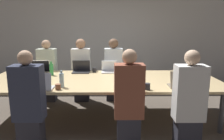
% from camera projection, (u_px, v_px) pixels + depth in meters
% --- Properties ---
extents(ground_plane, '(24.00, 24.00, 0.00)m').
position_uv_depth(ground_plane, '(103.00, 118.00, 4.07)').
color(ground_plane, brown).
extents(curtain_wall, '(12.00, 0.06, 2.80)m').
position_uv_depth(curtain_wall, '(105.00, 36.00, 6.32)').
color(curtain_wall, beige).
rests_on(curtain_wall, ground_plane).
extents(conference_table, '(4.14, 1.56, 0.74)m').
position_uv_depth(conference_table, '(103.00, 82.00, 3.93)').
color(conference_table, '#D6B77F').
rests_on(conference_table, ground_plane).
extents(laptop_near_midright, '(0.35, 0.22, 0.22)m').
position_uv_depth(laptop_near_midright, '(129.00, 85.00, 3.28)').
color(laptop_near_midright, silver).
rests_on(laptop_near_midright, conference_table).
extents(person_near_midright, '(0.40, 0.24, 1.39)m').
position_uv_depth(person_near_midright, '(129.00, 101.00, 2.98)').
color(person_near_midright, '#2D2D38').
rests_on(person_near_midright, ground_plane).
extents(cup_near_midright, '(0.09, 0.09, 0.10)m').
position_uv_depth(cup_near_midright, '(147.00, 87.00, 3.28)').
color(cup_near_midright, '#232328').
rests_on(cup_near_midright, conference_table).
extents(laptop_far_center, '(0.32, 0.24, 0.24)m').
position_uv_depth(laptop_far_center, '(109.00, 69.00, 4.51)').
color(laptop_far_center, silver).
rests_on(laptop_far_center, conference_table).
extents(person_far_center, '(0.40, 0.24, 1.41)m').
position_uv_depth(person_far_center, '(113.00, 71.00, 4.94)').
color(person_far_center, '#2D2D38').
rests_on(person_far_center, ground_plane).
extents(cup_far_center, '(0.07, 0.07, 0.09)m').
position_uv_depth(cup_far_center, '(122.00, 71.00, 4.44)').
color(cup_far_center, red).
rests_on(cup_far_center, conference_table).
extents(laptop_far_left, '(0.35, 0.26, 0.26)m').
position_uv_depth(laptop_far_left, '(41.00, 70.00, 4.42)').
color(laptop_far_left, gray).
rests_on(laptop_far_left, conference_table).
extents(person_far_left, '(0.40, 0.24, 1.38)m').
position_uv_depth(person_far_left, '(48.00, 72.00, 4.87)').
color(person_far_left, '#2D2D38').
rests_on(person_far_left, ground_plane).
extents(cup_far_left, '(0.10, 0.10, 0.09)m').
position_uv_depth(cup_far_left, '(26.00, 71.00, 4.42)').
color(cup_far_left, brown).
rests_on(cup_far_left, conference_table).
extents(bottle_far_left, '(0.08, 0.08, 0.27)m').
position_uv_depth(bottle_far_left, '(51.00, 69.00, 4.24)').
color(bottle_far_left, green).
rests_on(bottle_far_left, conference_table).
extents(laptop_far_midleft, '(0.36, 0.24, 0.24)m').
position_uv_depth(laptop_far_midleft, '(81.00, 69.00, 4.50)').
color(laptop_far_midleft, '#333338').
rests_on(laptop_far_midleft, conference_table).
extents(person_far_midleft, '(0.40, 0.24, 1.41)m').
position_uv_depth(person_far_midleft, '(81.00, 71.00, 4.88)').
color(person_far_midleft, '#2D2D38').
rests_on(person_far_midleft, ground_plane).
extents(cup_far_midleft, '(0.08, 0.08, 0.09)m').
position_uv_depth(cup_far_midleft, '(94.00, 70.00, 4.51)').
color(cup_far_midleft, '#232328').
rests_on(cup_far_midleft, conference_table).
extents(laptop_near_left, '(0.36, 0.26, 0.27)m').
position_uv_depth(laptop_near_left, '(40.00, 85.00, 3.27)').
color(laptop_near_left, silver).
rests_on(laptop_near_left, conference_table).
extents(person_near_left, '(0.40, 0.24, 1.38)m').
position_uv_depth(person_near_left, '(29.00, 104.00, 2.90)').
color(person_near_left, '#2D2D38').
rests_on(person_near_left, ground_plane).
extents(cup_near_left, '(0.08, 0.08, 0.08)m').
position_uv_depth(cup_near_left, '(58.00, 87.00, 3.29)').
color(cup_near_left, brown).
rests_on(cup_near_left, conference_table).
extents(bottle_near_left, '(0.07, 0.07, 0.27)m').
position_uv_depth(bottle_near_left, '(62.00, 80.00, 3.41)').
color(bottle_near_left, '#ADD1E0').
rests_on(bottle_near_left, conference_table).
extents(laptop_near_right, '(0.35, 0.26, 0.26)m').
position_uv_depth(laptop_near_right, '(181.00, 83.00, 3.40)').
color(laptop_near_right, gray).
rests_on(laptop_near_right, conference_table).
extents(person_near_right, '(0.40, 0.24, 1.39)m').
position_uv_depth(person_near_right, '(189.00, 104.00, 2.90)').
color(person_near_right, '#2D2D38').
rests_on(person_near_right, ground_plane).
extents(cup_near_right, '(0.08, 0.08, 0.09)m').
position_uv_depth(cup_near_right, '(196.00, 84.00, 3.46)').
color(cup_near_right, '#232328').
rests_on(cup_near_right, conference_table).
extents(bottle_near_right, '(0.06, 0.06, 0.23)m').
position_uv_depth(bottle_near_right, '(194.00, 79.00, 3.54)').
color(bottle_near_right, green).
rests_on(bottle_near_right, conference_table).
extents(stapler, '(0.09, 0.16, 0.05)m').
position_uv_depth(stapler, '(132.00, 79.00, 3.86)').
color(stapler, black).
rests_on(stapler, conference_table).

